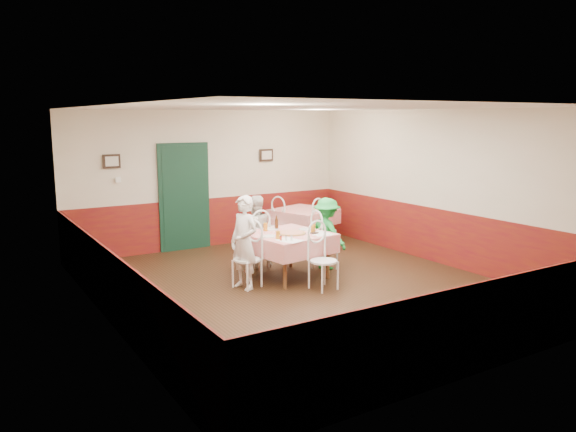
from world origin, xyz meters
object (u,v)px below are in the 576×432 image
glass_b (313,228)px  wallet (314,233)px  chair_right (325,244)px  chair_second_a (273,227)px  diner_far (255,232)px  pizza (291,233)px  diner_left (244,242)px  chair_far (257,243)px  beer_bottle (277,223)px  chair_near (324,261)px  chair_second_b (324,230)px  glass_a (278,235)px  chair_left (247,260)px  diner_right (327,233)px  main_table (288,256)px  glass_c (265,227)px  second_table (304,227)px

glass_b → wallet: (-0.04, -0.10, -0.06)m
chair_right → glass_b: chair_right is taller
chair_second_a → diner_far: (-0.96, -1.03, 0.20)m
pizza → diner_left: 0.92m
chair_far → beer_bottle: size_ratio=4.15×
chair_far → wallet: chair_far is taller
chair_far → chair_near: (0.26, -1.68, 0.00)m
chair_second_b → glass_a: size_ratio=6.87×
diner_left → diner_far: diner_left is taller
glass_b → wallet: glass_b is taller
chair_left → beer_bottle: (0.85, 0.52, 0.42)m
diner_far → diner_right: 1.27m
chair_far → glass_b: size_ratio=6.48×
wallet → main_table: bearing=135.2°
diner_left → chair_near: bearing=40.4°
chair_far → diner_right: bearing=148.5°
main_table → diner_left: bearing=-171.0°
pizza → chair_second_a: bearing=68.2°
chair_second_b → glass_c: chair_second_b is taller
chair_near → wallet: chair_near is taller
chair_right → diner_left: (-1.73, -0.27, 0.29)m
main_table → diner_left: (-0.89, -0.14, 0.36)m
glass_b → diner_left: bearing=179.1°
chair_right → chair_near: bearing=145.0°
diner_far → wallet: bearing=116.0°
second_table → chair_second_b: chair_second_b is taller
chair_right → diner_left: bearing=100.0°
chair_near → diner_left: (-1.02, 0.70, 0.29)m
second_table → diner_far: 2.01m
pizza → glass_c: glass_c is taller
glass_a → diner_left: bearing=162.6°
glass_c → diner_left: (-0.66, -0.50, -0.09)m
chair_right → glass_b: size_ratio=6.48×
chair_right → pizza: (-0.82, -0.20, 0.33)m
chair_right → diner_right: diner_right is taller
chair_left → chair_right: bearing=80.3°
pizza → glass_b: 0.39m
glass_c → diner_right: diner_right is taller
chair_far → diner_left: (-0.76, -0.98, 0.29)m
chair_left → chair_second_a: bearing=122.3°
chair_near → diner_left: size_ratio=0.61×
chair_left → chair_right: 1.70m
chair_second_b → chair_second_a: bearing=116.3°
diner_far → glass_b: bearing=119.7°
chair_near → glass_a: 0.83m
chair_far → chair_near: same height
chair_second_b → chair_near: bearing=-144.2°
glass_c → wallet: size_ratio=1.25×
glass_b → diner_far: size_ratio=0.11×
chair_right → glass_c: size_ratio=6.55×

